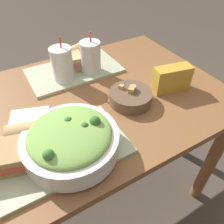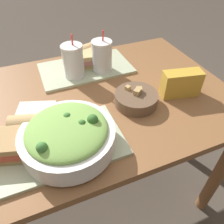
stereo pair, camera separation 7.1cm
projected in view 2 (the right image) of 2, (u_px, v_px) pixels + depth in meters
ground_plane at (86, 192)px, 1.38m from camera, size 12.00×12.00×0.00m
dining_table at (75, 120)px, 0.95m from camera, size 1.34×0.80×0.73m
tray_near at (57, 146)px, 0.71m from camera, size 0.43×0.25×0.01m
tray_far at (86, 68)px, 1.07m from camera, size 0.43×0.25×0.01m
salad_bowl at (68, 135)px, 0.67m from camera, size 0.30×0.30×0.11m
soup_bowl at (136, 98)px, 0.86m from camera, size 0.17×0.17×0.07m
sandwich_near at (4, 145)px, 0.66m from camera, size 0.15×0.14×0.06m
baguette_near at (31, 125)px, 0.72m from camera, size 0.14×0.10×0.07m
sandwich_far at (81, 59)px, 1.06m from camera, size 0.14×0.12×0.06m
baguette_far at (86, 52)px, 1.11m from camera, size 0.13×0.10×0.07m
drink_cup_dark at (73, 62)px, 0.96m from camera, size 0.09×0.09×0.20m
drink_cup_red at (102, 57)px, 1.00m from camera, size 0.09×0.09×0.19m
chip_bag at (181, 84)px, 0.89m from camera, size 0.17×0.09×0.11m
napkin_folded at (36, 109)px, 0.85m from camera, size 0.17×0.14×0.00m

